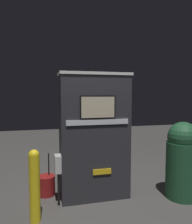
{
  "coord_description": "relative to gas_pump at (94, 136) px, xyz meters",
  "views": [
    {
      "loc": [
        -0.78,
        -2.98,
        1.58
      ],
      "look_at": [
        0.0,
        0.11,
        1.33
      ],
      "focal_mm": 35.0,
      "sensor_mm": 36.0,
      "label": 1
    }
  ],
  "objects": [
    {
      "name": "ground_plane",
      "position": [
        0.0,
        -0.21,
        -0.95
      ],
      "size": [
        14.0,
        14.0,
        0.0
      ],
      "primitive_type": "plane",
      "color": "#423F3D"
    },
    {
      "name": "gas_pump",
      "position": [
        0.0,
        0.0,
        0.0
      ],
      "size": [
        1.14,
        0.46,
        1.9
      ],
      "color": "#28282D",
      "rests_on": "ground_plane"
    },
    {
      "name": "safety_bollard",
      "position": [
        -0.87,
        -0.48,
        -0.47
      ],
      "size": [
        0.13,
        0.13,
        0.91
      ],
      "color": "yellow",
      "rests_on": "ground_plane"
    },
    {
      "name": "trash_bin",
      "position": [
        1.3,
        -0.36,
        -0.36
      ],
      "size": [
        0.49,
        0.49,
        1.17
      ],
      "color": "#1E4C2D",
      "rests_on": "ground_plane"
    },
    {
      "name": "squeegee_bucket",
      "position": [
        -0.72,
        0.23,
        -0.8
      ],
      "size": [
        0.27,
        0.27,
        0.68
      ],
      "color": "maroon",
      "rests_on": "ground_plane"
    }
  ]
}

